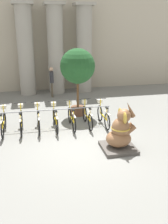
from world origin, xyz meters
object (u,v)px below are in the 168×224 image
object	(u,v)px
bicycle_1	(21,121)
bicycle_6	(103,115)
elephant_statue	(120,134)
bicycle_4	(72,118)
potted_tree	(78,68)
bicycle_5	(87,116)
bicycle_2	(38,120)
bicycle_0	(3,123)
bicycle_3	(55,119)
person_pedestrian	(52,79)

from	to	relation	value
bicycle_1	bicycle_6	bearing A→B (deg)	-0.80
bicycle_6	elephant_statue	distance (m)	2.22
bicycle_4	potted_tree	size ratio (longest dim) A/B	0.58
bicycle_1	bicycle_5	xyz separation A→B (m)	(2.61, 0.02, 0.00)
potted_tree	bicycle_2	bearing A→B (deg)	-143.00
bicycle_0	bicycle_3	xyz separation A→B (m)	(1.96, 0.00, 0.00)
bicycle_2	person_pedestrian	distance (m)	4.91
bicycle_3	person_pedestrian	bearing A→B (deg)	86.03
bicycle_6	elephant_statue	world-z (taller)	elephant_statue
bicycle_5	bicycle_6	size ratio (longest dim) A/B	1.00
bicycle_0	bicycle_4	distance (m)	2.61
bicycle_5	potted_tree	bearing A→B (deg)	94.94
bicycle_6	bicycle_2	bearing A→B (deg)	178.64
bicycle_1	bicycle_0	bearing A→B (deg)	-177.16
bicycle_0	bicycle_3	size ratio (longest dim) A/B	1.00
elephant_statue	bicycle_0	bearing A→B (deg)	149.77
bicycle_0	bicycle_6	world-z (taller)	same
bicycle_0	bicycle_3	world-z (taller)	same
potted_tree	bicycle_0	bearing A→B (deg)	-155.48
bicycle_6	bicycle_3	bearing A→B (deg)	179.51
bicycle_4	elephant_statue	size ratio (longest dim) A/B	1.06
bicycle_5	person_pedestrian	bearing A→B (deg)	101.52
bicycle_1	bicycle_3	world-z (taller)	same
bicycle_4	potted_tree	world-z (taller)	potted_tree
potted_tree	bicycle_1	bearing A→B (deg)	-150.64
bicycle_0	person_pedestrian	bearing A→B (deg)	64.56
bicycle_6	person_pedestrian	size ratio (longest dim) A/B	1.00
bicycle_1	elephant_statue	xyz separation A→B (m)	(3.17, -2.26, 0.15)
bicycle_6	elephant_statue	xyz separation A→B (m)	(-0.09, -2.22, 0.15)
bicycle_6	elephant_statue	size ratio (longest dim) A/B	1.06
bicycle_4	bicycle_6	bearing A→B (deg)	-0.69
bicycle_4	elephant_statue	distance (m)	2.55
elephant_statue	potted_tree	bearing A→B (deg)	100.55
bicycle_1	elephant_statue	distance (m)	3.90
bicycle_3	potted_tree	world-z (taller)	potted_tree
bicycle_3	person_pedestrian	xyz separation A→B (m)	(0.33, 4.81, 0.63)
bicycle_0	bicycle_3	distance (m)	1.96
bicycle_0	elephant_statue	world-z (taller)	elephant_statue
bicycle_1	bicycle_4	xyz separation A→B (m)	(1.96, -0.03, 0.00)
bicycle_0	bicycle_1	size ratio (longest dim) A/B	1.00
bicycle_0	bicycle_5	world-z (taller)	same
bicycle_4	bicycle_5	world-z (taller)	same
bicycle_0	bicycle_6	xyz separation A→B (m)	(3.92, -0.01, 0.00)
bicycle_3	bicycle_5	distance (m)	1.31
bicycle_2	bicycle_4	world-z (taller)	same
elephant_statue	person_pedestrian	bearing A→B (deg)	102.28
person_pedestrian	potted_tree	distance (m)	3.66
bicycle_3	bicycle_6	bearing A→B (deg)	-0.49
bicycle_0	bicycle_5	xyz separation A→B (m)	(3.26, 0.06, 0.00)
bicycle_0	person_pedestrian	world-z (taller)	person_pedestrian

